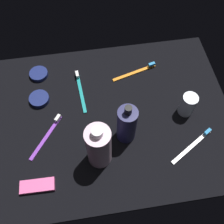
% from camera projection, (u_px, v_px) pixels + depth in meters
% --- Properties ---
extents(ground_plane, '(0.84, 0.64, 0.01)m').
position_uv_depth(ground_plane, '(112.00, 117.00, 0.94)').
color(ground_plane, black).
extents(lotion_bottle, '(0.06, 0.06, 0.18)m').
position_uv_depth(lotion_bottle, '(127.00, 124.00, 0.83)').
color(lotion_bottle, '#1E1E4A').
rests_on(lotion_bottle, ground_plane).
extents(bodywash_bottle, '(0.08, 0.08, 0.20)m').
position_uv_depth(bodywash_bottle, '(99.00, 146.00, 0.78)').
color(bodywash_bottle, silver).
rests_on(bodywash_bottle, ground_plane).
extents(deodorant_stick, '(0.05, 0.05, 0.09)m').
position_uv_depth(deodorant_stick, '(188.00, 105.00, 0.91)').
color(deodorant_stick, silver).
rests_on(deodorant_stick, ground_plane).
extents(toothbrush_teal, '(0.03, 0.18, 0.02)m').
position_uv_depth(toothbrush_teal, '(80.00, 89.00, 0.98)').
color(toothbrush_teal, teal).
rests_on(toothbrush_teal, ground_plane).
extents(toothbrush_purple, '(0.11, 0.15, 0.02)m').
position_uv_depth(toothbrush_purple, '(48.00, 134.00, 0.89)').
color(toothbrush_purple, purple).
rests_on(toothbrush_purple, ground_plane).
extents(toothbrush_orange, '(0.18, 0.06, 0.02)m').
position_uv_depth(toothbrush_orange, '(137.00, 71.00, 1.03)').
color(toothbrush_orange, orange).
rests_on(toothbrush_orange, ground_plane).
extents(toothbrush_white, '(0.16, 0.10, 0.02)m').
position_uv_depth(toothbrush_white, '(194.00, 144.00, 0.88)').
color(toothbrush_white, white).
rests_on(toothbrush_white, ground_plane).
extents(snack_bar_pink, '(0.11, 0.04, 0.01)m').
position_uv_depth(snack_bar_pink, '(37.00, 186.00, 0.81)').
color(snack_bar_pink, '#E55999').
rests_on(snack_bar_pink, ground_plane).
extents(cream_tin_left, '(0.07, 0.07, 0.02)m').
position_uv_depth(cream_tin_left, '(39.00, 99.00, 0.96)').
color(cream_tin_left, navy).
rests_on(cream_tin_left, ground_plane).
extents(cream_tin_right, '(0.07, 0.07, 0.02)m').
position_uv_depth(cream_tin_right, '(39.00, 74.00, 1.02)').
color(cream_tin_right, navy).
rests_on(cream_tin_right, ground_plane).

